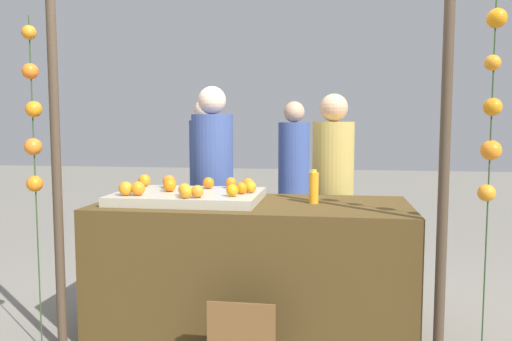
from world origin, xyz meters
TOP-DOWN VIEW (x-y plane):
  - ground_plane at (0.00, 0.00)m, footprint 24.00×24.00m
  - stall_counter at (0.00, 0.00)m, footprint 2.05×0.90m
  - orange_tray at (-0.44, 0.02)m, footprint 0.96×0.69m
  - orange_0 at (-0.72, -0.19)m, footprint 0.09×0.09m
  - orange_1 at (-0.02, 0.04)m, footprint 0.08×0.08m
  - orange_2 at (-0.61, 0.13)m, footprint 0.08×0.08m
  - orange_3 at (-0.65, 0.23)m, footprint 0.09×0.09m
  - orange_4 at (-0.41, -0.17)m, footprint 0.08×0.08m
  - orange_5 at (-0.20, 0.26)m, footprint 0.08×0.08m
  - orange_6 at (-0.79, -0.21)m, footprint 0.09×0.09m
  - orange_7 at (-0.31, -0.23)m, footprint 0.08×0.08m
  - orange_8 at (-0.35, 0.22)m, footprint 0.08×0.08m
  - orange_9 at (-0.07, -0.02)m, footprint 0.08×0.08m
  - orange_10 at (-0.57, 0.02)m, footprint 0.09×0.09m
  - orange_11 at (-0.06, 0.21)m, footprint 0.08×0.08m
  - orange_12 at (-0.38, -0.26)m, footprint 0.08×0.08m
  - orange_13 at (-0.11, -0.15)m, footprint 0.08×0.08m
  - orange_14 at (-0.85, 0.27)m, footprint 0.09×0.09m
  - juice_bottle at (0.40, 0.03)m, footprint 0.06×0.06m
  - chalkboard_sign at (0.04, -0.66)m, footprint 0.38×0.03m
  - vendor_left at (-0.45, 0.74)m, footprint 0.34×0.34m
  - vendor_right at (0.52, 0.72)m, footprint 0.32×0.32m
  - crowd_person_0 at (-0.81, 1.90)m, footprint 0.33×0.33m
  - crowd_person_1 at (0.12, 1.98)m, footprint 0.32×0.32m
  - canopy_post_left at (-1.10, -0.49)m, footprint 0.06×0.06m
  - canopy_post_right at (1.10, -0.49)m, footprint 0.06×0.06m
  - garland_strand_left at (-1.23, -0.51)m, footprint 0.11×0.10m
  - garland_strand_right at (1.32, -0.53)m, footprint 0.11×0.11m

SIDE VIEW (x-z plane):
  - ground_plane at x=0.00m, z-range 0.00..0.00m
  - chalkboard_sign at x=0.04m, z-range -0.01..0.42m
  - stall_counter at x=0.00m, z-range 0.00..0.86m
  - crowd_person_1 at x=0.12m, z-range -0.06..1.55m
  - vendor_right at x=0.52m, z-range -0.06..1.55m
  - crowd_person_0 at x=-0.81m, z-range -0.06..1.58m
  - vendor_left at x=-0.45m, z-range -0.06..1.62m
  - orange_tray at x=-0.44m, z-range 0.86..0.92m
  - orange_9 at x=-0.07m, z-range 0.92..1.00m
  - orange_5 at x=-0.20m, z-range 0.92..1.00m
  - orange_12 at x=-0.38m, z-range 0.92..1.00m
  - orange_13 at x=-0.11m, z-range 0.92..1.00m
  - orange_1 at x=-0.02m, z-range 0.92..1.00m
  - orange_7 at x=-0.31m, z-range 0.92..1.00m
  - orange_11 at x=-0.06m, z-range 0.92..1.00m
  - orange_2 at x=-0.61m, z-range 0.92..1.00m
  - orange_8 at x=-0.35m, z-range 0.92..1.00m
  - orange_4 at x=-0.41m, z-range 0.92..1.00m
  - orange_10 at x=-0.57m, z-range 0.92..1.00m
  - orange_14 at x=-0.85m, z-range 0.92..1.01m
  - juice_bottle at x=0.40m, z-range 0.85..1.07m
  - orange_6 at x=-0.79m, z-range 0.92..1.01m
  - orange_0 at x=-0.72m, z-range 0.92..1.01m
  - orange_3 at x=-0.65m, z-range 0.92..1.01m
  - canopy_post_left at x=-1.10m, z-range 0.00..2.10m
  - canopy_post_right at x=1.10m, z-range 0.00..2.10m
  - garland_strand_left at x=-1.23m, z-range 0.40..2.41m
  - garland_strand_right at x=1.32m, z-range 0.44..2.45m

